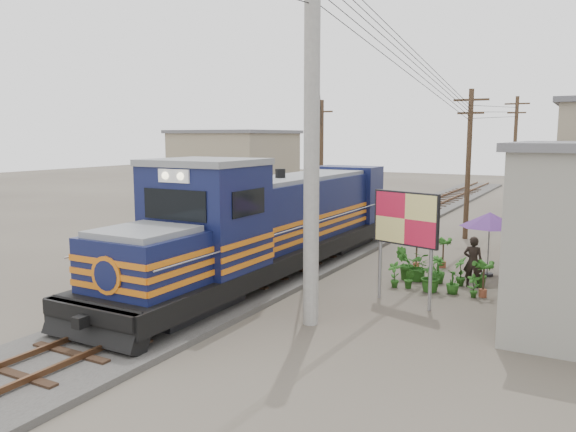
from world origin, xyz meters
The scene contains 14 objects.
ground centered at (0.00, 0.00, 0.00)m, with size 120.00×120.00×0.00m, color #473F35.
ballast centered at (0.00, 10.00, 0.08)m, with size 3.60×70.00×0.16m, color #595651.
track centered at (0.00, 10.00, 0.26)m, with size 1.15×70.00×0.12m.
locomotive centered at (0.00, 3.48, 1.77)m, with size 3.01×16.41×4.07m.
utility_pole_main centered at (3.50, -0.50, 5.00)m, with size 0.40×0.40×10.00m.
wooden_pole_mid centered at (4.50, 14.00, 3.68)m, with size 1.60×0.24×7.00m.
wooden_pole_far centered at (4.80, 28.00, 3.93)m, with size 1.60×0.24×7.50m.
wooden_pole_left centered at (-5.00, 18.00, 3.68)m, with size 1.60×0.24×7.00m.
power_lines centered at (-0.14, 8.49, 7.56)m, with size 9.65×19.00×3.30m.
shophouse_left centered at (-10.00, 16.00, 2.61)m, with size 6.30×6.30×5.20m.
billboard centered at (5.09, 2.35, 2.42)m, with size 2.06×0.76×3.29m.
market_umbrella centered at (6.67, 6.99, 1.98)m, with size 2.37×2.37×2.25m.
vendor centered at (6.49, 5.21, 0.84)m, with size 0.61×0.40×1.67m, color black.
plant_nursery centered at (5.22, 4.72, 0.48)m, with size 3.08×2.01×1.13m.
Camera 1 is at (9.77, -13.13, 4.85)m, focal length 35.00 mm.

